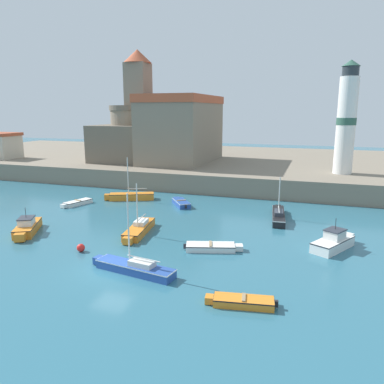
{
  "coord_description": "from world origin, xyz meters",
  "views": [
    {
      "loc": [
        12.88,
        -20.82,
        10.6
      ],
      "look_at": [
        0.28,
        16.44,
        2.0
      ],
      "focal_mm": 35.0,
      "sensor_mm": 36.0,
      "label": 1
    }
  ],
  "objects_px": {
    "dinghy_blue_3": "(181,203)",
    "motorboat_white_5": "(334,242)",
    "dinghy_white_7": "(77,203)",
    "sailboat_orange_9": "(139,229)",
    "lighthouse": "(346,120)",
    "mooring_buoy": "(81,248)",
    "sailboat_black_2": "(278,215)",
    "church": "(177,126)",
    "dinghy_orange_6": "(242,301)",
    "fortress": "(131,140)",
    "motorboat_orange_0": "(27,227)",
    "dinghy_white_1": "(212,247)",
    "sailboat_orange_8": "(131,196)",
    "sailboat_blue_4": "(134,267)"
  },
  "relations": [
    {
      "from": "fortress",
      "to": "sailboat_orange_9",
      "type": "bearing_deg",
      "value": -61.33
    },
    {
      "from": "sailboat_blue_4",
      "to": "sailboat_orange_8",
      "type": "relative_size",
      "value": 1.09
    },
    {
      "from": "dinghy_blue_3",
      "to": "fortress",
      "type": "xyz_separation_m",
      "value": [
        -14.46,
        15.86,
        5.64
      ]
    },
    {
      "from": "motorboat_white_5",
      "to": "fortress",
      "type": "xyz_separation_m",
      "value": [
        -30.52,
        24.84,
        5.4
      ]
    },
    {
      "from": "motorboat_white_5",
      "to": "dinghy_white_7",
      "type": "bearing_deg",
      "value": 168.85
    },
    {
      "from": "motorboat_orange_0",
      "to": "lighthouse",
      "type": "height_order",
      "value": "lighthouse"
    },
    {
      "from": "fortress",
      "to": "dinghy_orange_6",
      "type": "bearing_deg",
      "value": -54.59
    },
    {
      "from": "dinghy_white_7",
      "to": "church",
      "type": "bearing_deg",
      "value": 78.83
    },
    {
      "from": "dinghy_blue_3",
      "to": "mooring_buoy",
      "type": "relative_size",
      "value": 6.2
    },
    {
      "from": "dinghy_white_7",
      "to": "fortress",
      "type": "distance_m",
      "value": 20.48
    },
    {
      "from": "dinghy_white_7",
      "to": "sailboat_orange_9",
      "type": "relative_size",
      "value": 0.65
    },
    {
      "from": "dinghy_orange_6",
      "to": "mooring_buoy",
      "type": "relative_size",
      "value": 6.5
    },
    {
      "from": "church",
      "to": "motorboat_orange_0",
      "type": "bearing_deg",
      "value": -94.21
    },
    {
      "from": "dinghy_white_1",
      "to": "dinghy_white_7",
      "type": "height_order",
      "value": "dinghy_white_1"
    },
    {
      "from": "church",
      "to": "mooring_buoy",
      "type": "bearing_deg",
      "value": -81.74
    },
    {
      "from": "motorboat_white_5",
      "to": "church",
      "type": "bearing_deg",
      "value": 131.08
    },
    {
      "from": "dinghy_white_7",
      "to": "fortress",
      "type": "xyz_separation_m",
      "value": [
        -3.07,
        19.43,
        5.7
      ]
    },
    {
      "from": "sailboat_black_2",
      "to": "dinghy_blue_3",
      "type": "height_order",
      "value": "sailboat_black_2"
    },
    {
      "from": "motorboat_white_5",
      "to": "lighthouse",
      "type": "distance_m",
      "value": 24.09
    },
    {
      "from": "sailboat_blue_4",
      "to": "mooring_buoy",
      "type": "relative_size",
      "value": 10.27
    },
    {
      "from": "sailboat_blue_4",
      "to": "dinghy_white_1",
      "type": "bearing_deg",
      "value": 55.96
    },
    {
      "from": "sailboat_orange_9",
      "to": "lighthouse",
      "type": "height_order",
      "value": "lighthouse"
    },
    {
      "from": "dinghy_white_7",
      "to": "mooring_buoy",
      "type": "distance_m",
      "value": 15.26
    },
    {
      "from": "dinghy_white_1",
      "to": "dinghy_white_7",
      "type": "distance_m",
      "value": 20.49
    },
    {
      "from": "sailboat_blue_4",
      "to": "motorboat_white_5",
      "type": "height_order",
      "value": "sailboat_blue_4"
    },
    {
      "from": "sailboat_blue_4",
      "to": "fortress",
      "type": "distance_m",
      "value": 38.61
    },
    {
      "from": "church",
      "to": "fortress",
      "type": "xyz_separation_m",
      "value": [
        -7.27,
        -1.83,
        -2.22
      ]
    },
    {
      "from": "sailboat_orange_9",
      "to": "mooring_buoy",
      "type": "relative_size",
      "value": 9.82
    },
    {
      "from": "dinghy_white_7",
      "to": "lighthouse",
      "type": "xyz_separation_m",
      "value": [
        28.93,
        16.94,
        9.17
      ]
    },
    {
      "from": "sailboat_black_2",
      "to": "dinghy_blue_3",
      "type": "relative_size",
      "value": 1.75
    },
    {
      "from": "dinghy_blue_3",
      "to": "motorboat_white_5",
      "type": "bearing_deg",
      "value": -29.19
    },
    {
      "from": "dinghy_blue_3",
      "to": "sailboat_orange_8",
      "type": "distance_m",
      "value": 6.79
    },
    {
      "from": "sailboat_orange_8",
      "to": "dinghy_blue_3",
      "type": "bearing_deg",
      "value": -5.73
    },
    {
      "from": "dinghy_orange_6",
      "to": "lighthouse",
      "type": "distance_m",
      "value": 35.15
    },
    {
      "from": "motorboat_orange_0",
      "to": "lighthouse",
      "type": "bearing_deg",
      "value": 44.84
    },
    {
      "from": "dinghy_orange_6",
      "to": "dinghy_white_1",
      "type": "bearing_deg",
      "value": 116.85
    },
    {
      "from": "dinghy_white_1",
      "to": "lighthouse",
      "type": "xyz_separation_m",
      "value": [
        10.41,
        25.7,
        9.16
      ]
    },
    {
      "from": "dinghy_blue_3",
      "to": "motorboat_white_5",
      "type": "relative_size",
      "value": 0.79
    },
    {
      "from": "lighthouse",
      "to": "sailboat_orange_9",
      "type": "bearing_deg",
      "value": -126.5
    },
    {
      "from": "dinghy_white_1",
      "to": "dinghy_orange_6",
      "type": "relative_size",
      "value": 1.13
    },
    {
      "from": "dinghy_white_1",
      "to": "sailboat_blue_4",
      "type": "height_order",
      "value": "sailboat_blue_4"
    },
    {
      "from": "dinghy_white_1",
      "to": "sailboat_black_2",
      "type": "xyz_separation_m",
      "value": [
        3.97,
        10.22,
        0.16
      ]
    },
    {
      "from": "motorboat_orange_0",
      "to": "dinghy_white_1",
      "type": "xyz_separation_m",
      "value": [
        16.62,
        1.18,
        -0.25
      ]
    },
    {
      "from": "dinghy_orange_6",
      "to": "sailboat_orange_9",
      "type": "height_order",
      "value": "sailboat_orange_9"
    },
    {
      "from": "mooring_buoy",
      "to": "church",
      "type": "xyz_separation_m",
      "value": [
        -4.87,
        33.53,
        7.88
      ]
    },
    {
      "from": "motorboat_orange_0",
      "to": "dinghy_orange_6",
      "type": "bearing_deg",
      "value": -17.41
    },
    {
      "from": "dinghy_orange_6",
      "to": "dinghy_white_7",
      "type": "relative_size",
      "value": 1.02
    },
    {
      "from": "motorboat_orange_0",
      "to": "dinghy_white_7",
      "type": "bearing_deg",
      "value": 100.83
    },
    {
      "from": "dinghy_white_1",
      "to": "sailboat_black_2",
      "type": "bearing_deg",
      "value": 68.79
    },
    {
      "from": "sailboat_black_2",
      "to": "dinghy_blue_3",
      "type": "xyz_separation_m",
      "value": [
        -11.1,
        2.1,
        -0.1
      ]
    }
  ]
}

